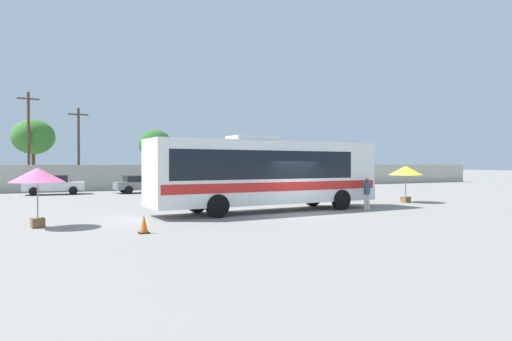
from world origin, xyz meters
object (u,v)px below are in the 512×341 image
Objects in this scene: vendor_umbrella_secondary_yellow at (406,171)px; roadside_tree_midleft at (155,144)px; coach_bus_white_red at (265,172)px; utility_pole_far at (79,147)px; traffic_cone_on_apron at (144,224)px; roadside_tree_left at (33,137)px; parked_car_leftmost_white at (53,184)px; attendant_by_bus_door at (367,192)px; parked_car_third_maroon at (208,182)px; utility_pole_near at (29,139)px; parked_car_second_grey at (142,184)px; vendor_umbrella_near_gate_pink at (37,177)px.

roadside_tree_midleft reaches higher than vendor_umbrella_secondary_yellow.
utility_pole_far reaches higher than coach_bus_white_red.
roadside_tree_left is at bearing 97.37° from traffic_cone_on_apron.
parked_car_leftmost_white is 11.60m from roadside_tree_midleft.
attendant_by_bus_door is 32.72m from roadside_tree_left.
parked_car_leftmost_white is 1.00× the size of parked_car_third_maroon.
roadside_tree_midleft is at bearing 90.09° from coach_bus_white_red.
utility_pole_near is at bearing -98.94° from roadside_tree_left.
utility_pole_far is at bearing 119.77° from parked_car_second_grey.
roadside_tree_midleft reaches higher than attendant_by_bus_door.
parked_car_second_grey is 0.80× the size of roadside_tree_midleft.
roadside_tree_left is at bearing 153.48° from utility_pole_far.
utility_pole_far is 1.32× the size of roadside_tree_midleft.
coach_bus_white_red is 29.01m from roadside_tree_left.
vendor_umbrella_near_gate_pink is 27.34m from roadside_tree_midleft.
roadside_tree_left reaches higher than coach_bus_white_red.
traffic_cone_on_apron is (4.02, -31.08, -4.60)m from roadside_tree_left.
utility_pole_near is 29.64m from traffic_cone_on_apron.
utility_pole_near is at bearing 122.01° from attendant_by_bus_door.
parked_car_third_maroon is 0.58× the size of utility_pole_far.
parked_car_leftmost_white is 0.96× the size of parked_car_second_grey.
utility_pole_near is 2.13m from roadside_tree_left.
parked_car_second_grey reaches higher than traffic_cone_on_apron.
parked_car_third_maroon reaches higher than parked_car_second_grey.
attendant_by_bus_door is at bearing -16.39° from coach_bus_white_red.
coach_bus_white_red is 2.73× the size of parked_car_leftmost_white.
vendor_umbrella_near_gate_pink is 0.39× the size of roadside_tree_midleft.
vendor_umbrella_secondary_yellow is 29.59m from utility_pole_far.
parked_car_second_grey is 13.27m from roadside_tree_left.
vendor_umbrella_near_gate_pink is 0.34× the size of roadside_tree_left.
traffic_cone_on_apron is (0.19, -29.17, -3.68)m from utility_pole_far.
coach_bus_white_red reaches higher than parked_car_second_grey.
roadside_tree_left is (-21.02, 25.91, 2.99)m from vendor_umbrella_secondary_yellow.
utility_pole_near reaches higher than roadside_tree_left.
utility_pole_near is 1.16× the size of utility_pole_far.
roadside_tree_midleft reaches higher than parked_car_third_maroon.
vendor_umbrella_secondary_yellow is at bearing -41.52° from parked_car_leftmost_white.
coach_bus_white_red is at bearing 32.38° from traffic_cone_on_apron.
utility_pole_near is at bearing 131.86° from vendor_umbrella_secondary_yellow.
parked_car_third_maroon is (-6.77, 17.15, -1.13)m from vendor_umbrella_secondary_yellow.
vendor_umbrella_near_gate_pink is 0.99× the size of vendor_umbrella_secondary_yellow.
utility_pole_far reaches higher than roadside_tree_midleft.
roadside_tree_left reaches higher than vendor_umbrella_secondary_yellow.
roadside_tree_left is 1.14× the size of roadside_tree_midleft.
parked_car_leftmost_white is at bearing 126.51° from attendant_by_bus_door.
vendor_umbrella_secondary_yellow reaches higher than parked_car_third_maroon.
coach_bus_white_red is 2.11× the size of roadside_tree_midleft.
parked_car_leftmost_white is at bearing 117.35° from coach_bus_white_red.
vendor_umbrella_near_gate_pink is 23.54m from parked_car_third_maroon.
utility_pole_near is at bearing 98.52° from traffic_cone_on_apron.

